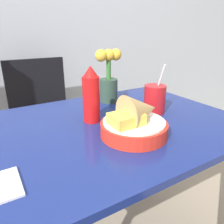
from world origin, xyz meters
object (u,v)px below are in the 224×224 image
chair_far_window (43,116)px  ketchup_bottle (91,95)px  food_basket (136,121)px  drink_cup (155,100)px  flower_vase (109,77)px

chair_far_window → ketchup_bottle: ketchup_bottle is taller
food_basket → drink_cup: drink_cup is taller
food_basket → drink_cup: bearing=33.3°
chair_far_window → food_basket: size_ratio=4.05×
chair_far_window → flower_vase: size_ratio=3.59×
flower_vase → chair_far_window: bearing=110.1°
chair_far_window → drink_cup: 0.90m
drink_cup → flower_vase: flower_vase is taller
chair_far_window → drink_cup: (0.30, -0.80, 0.28)m
chair_far_window → food_basket: 0.98m
food_basket → chair_far_window: bearing=96.0°
chair_far_window → ketchup_bottle: 0.82m
food_basket → flower_vase: size_ratio=0.89×
drink_cup → chair_far_window: bearing=110.4°
drink_cup → flower_vase: bearing=111.2°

